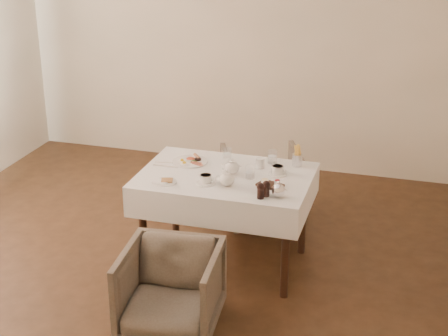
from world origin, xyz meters
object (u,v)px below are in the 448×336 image
object	(u,v)px
table	(225,189)
breakfast_plate	(190,161)
teapot_centre	(232,166)
armchair_far	(262,185)
armchair_near	(171,290)

from	to	relation	value
table	breakfast_plate	world-z (taller)	breakfast_plate
breakfast_plate	teapot_centre	world-z (taller)	teapot_centre
table	armchair_far	size ratio (longest dim) A/B	1.84
armchair_far	breakfast_plate	world-z (taller)	breakfast_plate
breakfast_plate	teapot_centre	xyz separation A→B (m)	(0.38, -0.14, 0.05)
armchair_near	breakfast_plate	size ratio (longest dim) A/B	2.33
armchair_near	table	bearing A→B (deg)	78.48
armchair_near	teapot_centre	bearing A→B (deg)	76.17
teapot_centre	table	bearing A→B (deg)	-162.40
armchair_far	teapot_centre	distance (m)	0.98
table	armchair_far	xyz separation A→B (m)	(0.08, 0.87, -0.32)
armchair_near	teapot_centre	distance (m)	1.10
table	armchair_near	world-z (taller)	table
armchair_near	armchair_far	size ratio (longest dim) A/B	0.93
table	teapot_centre	distance (m)	0.18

